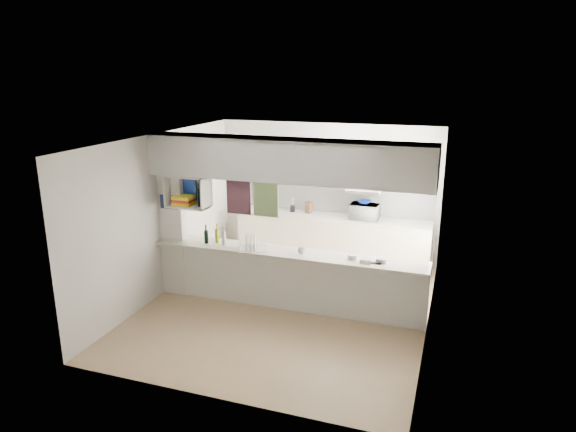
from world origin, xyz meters
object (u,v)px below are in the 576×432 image
at_px(dish_rack, 253,243).
at_px(microwave, 365,212).
at_px(wine_bottles, 216,236).
at_px(bowl, 364,202).

bearing_deg(dish_rack, microwave, 40.23).
bearing_deg(wine_bottles, microwave, 47.40).
height_order(microwave, wine_bottles, wine_bottles).
distance_m(microwave, dish_rack, 2.50).
height_order(bowl, dish_rack, bowl).
relative_size(microwave, dish_rack, 0.98).
xyz_separation_m(microwave, dish_rack, (-1.29, -2.14, -0.05)).
bearing_deg(microwave, wine_bottles, 51.15).
height_order(dish_rack, wine_bottles, wine_bottles).
xyz_separation_m(bowl, dish_rack, (-1.28, -2.16, -0.22)).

